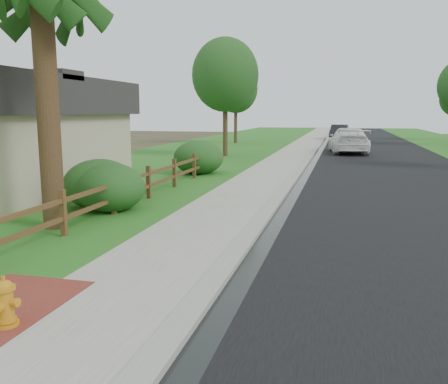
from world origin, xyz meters
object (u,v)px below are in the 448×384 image
(fire_hydrant, at_px, (5,304))
(white_suv, at_px, (348,140))
(dark_car_mid, at_px, (346,136))
(ranch_fence, at_px, (132,187))

(fire_hydrant, relative_size, white_suv, 0.11)
(fire_hydrant, distance_m, white_suv, 29.17)
(fire_hydrant, bearing_deg, dark_car_mid, 83.57)
(fire_hydrant, xyz_separation_m, dark_car_mid, (4.32, 38.37, 0.30))
(ranch_fence, xyz_separation_m, fire_hydrant, (1.90, -7.89, -0.21))
(ranch_fence, relative_size, white_suv, 2.88)
(dark_car_mid, bearing_deg, fire_hydrant, 79.95)
(ranch_fence, relative_size, dark_car_mid, 4.24)
(white_suv, relative_size, dark_car_mid, 1.47)
(dark_car_mid, bearing_deg, ranch_fence, 74.84)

